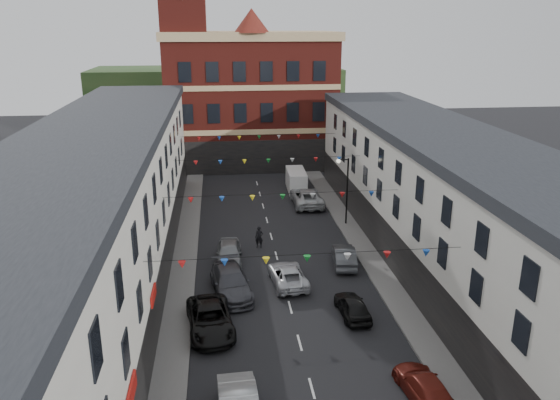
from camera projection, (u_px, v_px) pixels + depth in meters
name	position (u px, v px, depth m)	size (l,w,h in m)	color
ground	(290.00, 307.00, 33.99)	(160.00, 160.00, 0.00)	black
pavement_left	(180.00, 297.00, 35.11)	(1.80, 64.00, 0.15)	#605E5B
pavement_right	(388.00, 286.00, 36.60)	(1.80, 64.00, 0.15)	#605E5B
terrace_left	(90.00, 229.00, 32.01)	(8.40, 56.00, 10.70)	silver
terrace_right	(472.00, 221.00, 34.72)	(8.40, 56.00, 9.70)	beige
civic_building	(250.00, 98.00, 67.36)	(20.60, 13.30, 18.50)	maroon
clock_tower	(185.00, 42.00, 61.67)	(5.60, 5.60, 30.00)	maroon
distant_hill	(217.00, 99.00, 90.63)	(40.00, 14.00, 10.00)	#274721
street_lamp	(345.00, 182.00, 46.73)	(1.10, 0.36, 6.00)	black
car_left_c	(210.00, 319.00, 31.17)	(2.48, 5.37, 1.49)	black
car_left_d	(231.00, 282.00, 35.44)	(2.29, 5.63, 1.63)	#414249
car_left_e	(229.00, 253.00, 40.13)	(1.85, 4.60, 1.57)	gray
car_right_c	(424.00, 387.00, 25.53)	(1.78, 4.37, 1.27)	maroon
car_right_d	(353.00, 306.00, 32.81)	(1.55, 3.84, 1.31)	black
car_right_e	(344.00, 256.00, 39.78)	(1.50, 4.31, 1.42)	#474A4E
car_right_f	(307.00, 197.00, 52.96)	(2.72, 5.90, 1.64)	#B7B9BC
moving_car	(288.00, 275.00, 36.88)	(2.20, 4.76, 1.32)	silver
white_van	(296.00, 180.00, 57.73)	(1.84, 4.80, 2.12)	white
pedestrian	(259.00, 237.00, 42.82)	(0.64, 0.42, 1.75)	black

